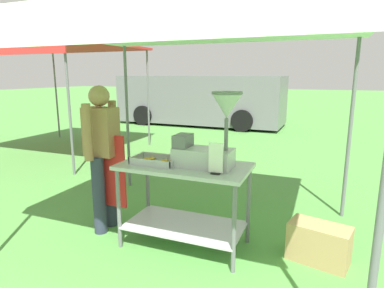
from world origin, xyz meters
TOP-DOWN VIEW (x-y plane):
  - ground_plane at (0.00, 6.00)m, footprint 70.00×70.00m
  - stall_canopy at (-0.28, 1.28)m, footprint 3.27×2.65m
  - donut_cart at (-0.28, 1.18)m, footprint 1.28×0.68m
  - donut_tray at (-0.56, 1.11)m, footprint 0.45×0.29m
  - donut_fryer at (-0.02, 1.17)m, footprint 0.64×0.28m
  - menu_sign at (0.10, 0.99)m, footprint 0.13×0.05m
  - vendor at (-1.24, 1.18)m, footprint 0.45×0.53m
  - supply_crate at (1.00, 1.36)m, footprint 0.59×0.40m
  - van_grey at (-3.12, 9.16)m, footprint 5.73×2.19m
  - neighbour_tent at (-4.49, 3.98)m, footprint 3.09×2.89m

SIDE VIEW (x-z plane):
  - ground_plane at x=0.00m, z-range 0.00..0.00m
  - supply_crate at x=1.00m, z-range 0.00..0.36m
  - donut_cart at x=-0.28m, z-range 0.19..1.04m
  - donut_tray at x=-0.56m, z-range 0.84..0.91m
  - van_grey at x=-3.12m, z-range 0.03..1.72m
  - vendor at x=-1.24m, z-range 0.10..1.71m
  - menu_sign at x=0.10m, z-range 0.84..1.12m
  - donut_fryer at x=-0.02m, z-range 0.77..1.49m
  - stall_canopy at x=-0.28m, z-range 1.02..3.20m
  - neighbour_tent at x=-4.49m, z-range 1.10..3.44m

